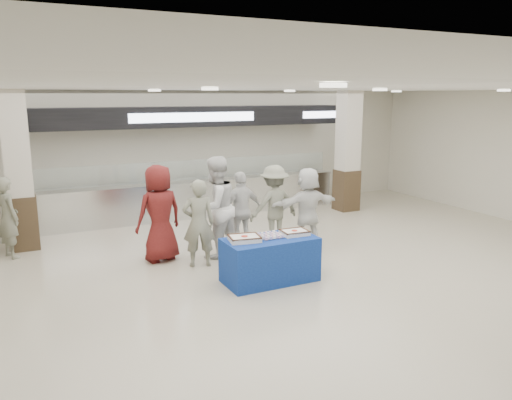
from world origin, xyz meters
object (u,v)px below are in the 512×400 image
display_table (270,260)px  cupcake_tray (270,236)px  soldier_a (199,223)px  chef_tall (216,207)px  chef_short (241,211)px  sheet_cake_left (244,238)px  civilian_maroon (159,213)px  soldier_bg (8,218)px  sheet_cake_right (295,232)px  civilian_white (307,207)px  soldier_b (274,205)px

display_table → cupcake_tray: (0.03, 0.05, 0.41)m
soldier_a → chef_tall: size_ratio=0.83×
cupcake_tray → chef_tall: 1.64m
soldier_a → chef_short: 1.29m
display_table → sheet_cake_left: sheet_cake_left is taller
chef_short → soldier_a: bearing=22.8°
cupcake_tray → soldier_a: 1.47m
civilian_maroon → soldier_bg: 2.94m
chef_tall → sheet_cake_left: bearing=63.4°
civilian_maroon → soldier_a: (0.55, -0.62, -0.11)m
display_table → sheet_cake_right: bearing=0.2°
civilian_white → soldier_bg: (-5.58, 1.80, -0.03)m
sheet_cake_left → civilian_maroon: 2.04m
soldier_a → chef_short: bearing=-137.7°
cupcake_tray → soldier_a: (-0.84, 1.20, 0.03)m
chef_short → soldier_bg: 4.48m
sheet_cake_left → chef_short: chef_short is taller
chef_tall → soldier_bg: bearing=-47.3°
chef_short → soldier_b: soldier_b is taller
sheet_cake_left → soldier_b: (1.53, 1.84, 0.03)m
display_table → civilian_white: 2.30m
civilian_maroon → civilian_white: size_ratio=1.12×
soldier_a → civilian_maroon: bearing=-34.5°
cupcake_tray → soldier_bg: 5.13m
display_table → soldier_a: size_ratio=0.96×
display_table → sheet_cake_left: bearing=174.3°
sheet_cake_right → chef_short: (-0.15, 1.86, -0.00)m
civilian_white → soldier_bg: 5.87m
sheet_cake_left → sheet_cake_right: size_ratio=1.18×
sheet_cake_left → civilian_white: (2.12, 1.47, 0.02)m
sheet_cake_left → soldier_bg: 4.77m
soldier_b → sheet_cake_left: bearing=48.1°
soldier_bg → chef_tall: bearing=-140.0°
sheet_cake_right → civilian_white: bearing=51.7°
display_table → civilian_maroon: civilian_maroon is taller
sheet_cake_left → soldier_a: size_ratio=0.34×
soldier_b → soldier_bg: soldier_b is taller
chef_short → soldier_bg: chef_short is taller
cupcake_tray → soldier_bg: (-3.95, 3.27, 0.01)m
display_table → sheet_cake_left: size_ratio=2.83×
cupcake_tray → soldier_b: (1.05, 1.84, 0.06)m
display_table → soldier_b: size_ratio=0.93×
sheet_cake_right → soldier_a: 1.79m
sheet_cake_left → chef_tall: (0.12, 1.59, 0.18)m
sheet_cake_right → soldier_a: size_ratio=0.29×
chef_short → display_table: bearing=74.4°
display_table → cupcake_tray: 0.41m
soldier_a → sheet_cake_right: bearing=149.6°
chef_short → soldier_bg: size_ratio=1.01×
soldier_a → chef_short: soldier_a is taller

